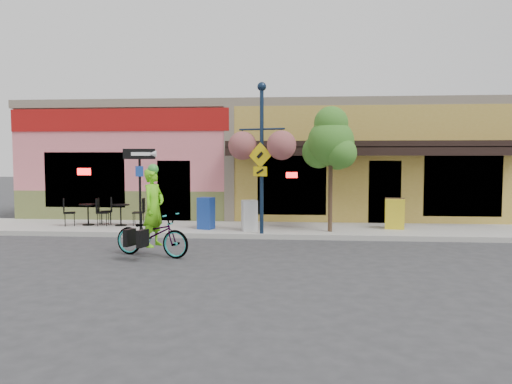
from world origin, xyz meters
TOP-DOWN VIEW (x-y plane):
  - ground at (0.00, 0.00)m, footprint 90.00×90.00m
  - sidewalk at (0.00, 2.00)m, footprint 24.00×3.00m
  - curb at (0.00, 0.55)m, footprint 24.00×0.12m
  - building at (0.00, 7.50)m, footprint 18.20×8.20m
  - bicycle at (-2.10, -2.25)m, footprint 2.15×1.28m
  - cyclist_rider at (-2.05, -2.25)m, footprint 0.64×0.80m
  - lamp_post at (0.36, 0.65)m, footprint 1.53×0.98m
  - one_way_sign at (-3.38, 0.77)m, footprint 0.99×0.37m
  - cafe_set_left at (-5.57, 1.98)m, footprint 1.73×1.35m
  - cafe_set_right at (-4.44, 1.95)m, footprint 1.63×0.98m
  - newspaper_box_blue at (-1.47, 1.45)m, footprint 0.55×0.52m
  - newspaper_box_grey at (-0.06, 1.17)m, footprint 0.54×0.52m
  - street_tree at (2.41, 1.24)m, footprint 1.98×1.98m
  - sandwich_board at (4.44, 1.75)m, footprint 0.65×0.52m

SIDE VIEW (x-z plane):
  - ground at x=0.00m, z-range 0.00..0.00m
  - sidewalk at x=0.00m, z-range 0.00..0.15m
  - curb at x=0.00m, z-range 0.00..0.15m
  - bicycle at x=-2.10m, z-range 0.00..1.07m
  - cafe_set_right at x=-4.44m, z-range 0.15..1.08m
  - cafe_set_left at x=-5.57m, z-range 0.15..1.08m
  - newspaper_box_grey at x=-0.06m, z-range 0.15..1.10m
  - sandwich_board at x=4.44m, z-range 0.15..1.14m
  - newspaper_box_blue at x=-1.47m, z-range 0.15..1.15m
  - cyclist_rider at x=-2.05m, z-range 0.00..1.90m
  - one_way_sign at x=-3.38m, z-range 0.15..2.68m
  - street_tree at x=2.41m, z-range 0.15..4.00m
  - building at x=0.00m, z-range 0.00..4.50m
  - lamp_post at x=0.36m, z-range 0.15..4.62m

